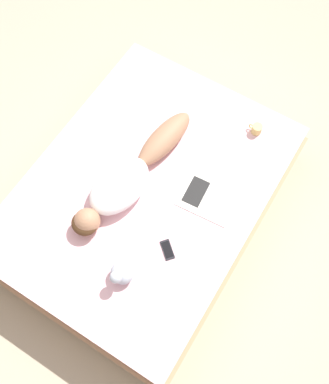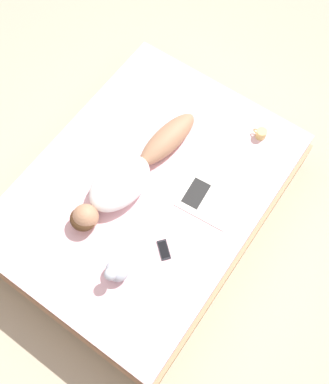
% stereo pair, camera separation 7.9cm
% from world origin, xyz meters
% --- Properties ---
extents(ground_plane, '(12.00, 12.00, 0.00)m').
position_xyz_m(ground_plane, '(0.00, 0.00, 0.00)').
color(ground_plane, '#B7A88E').
extents(bed, '(1.76, 2.34, 0.53)m').
position_xyz_m(bed, '(0.00, 0.00, 0.26)').
color(bed, tan).
rests_on(bed, ground_plane).
extents(person, '(0.41, 1.31, 0.22)m').
position_xyz_m(person, '(0.13, 0.04, 0.63)').
color(person, '#A37556').
rests_on(person, bed).
extents(open_magazine, '(0.45, 0.37, 0.01)m').
position_xyz_m(open_magazine, '(-0.45, -0.17, 0.53)').
color(open_magazine, silver).
rests_on(open_magazine, bed).
extents(coffee_mug, '(0.11, 0.08, 0.08)m').
position_xyz_m(coffee_mug, '(-0.49, -0.88, 0.57)').
color(coffee_mug, tan).
rests_on(coffee_mug, bed).
extents(cell_phone, '(0.16, 0.15, 0.01)m').
position_xyz_m(cell_phone, '(-0.40, 0.34, 0.53)').
color(cell_phone, black).
rests_on(cell_phone, bed).
extents(plush_toy, '(0.17, 0.18, 0.21)m').
position_xyz_m(plush_toy, '(-0.24, 0.67, 0.62)').
color(plush_toy, '#B2BCCC').
rests_on(plush_toy, bed).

